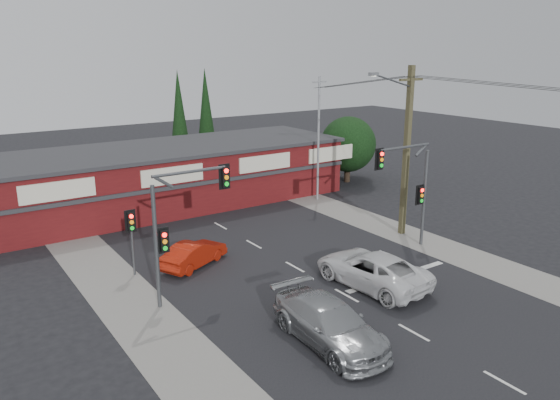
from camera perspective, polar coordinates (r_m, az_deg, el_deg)
ground at (r=26.72m, az=4.49°, el=-8.60°), size 120.00×120.00×0.00m
road_strip at (r=30.47m, az=-1.39°, el=-5.41°), size 14.00×70.00×0.01m
verge_left at (r=27.20m, az=-16.81°, el=-8.79°), size 3.00×70.00×0.02m
verge_right at (r=35.51m, az=10.23°, el=-2.55°), size 3.00×70.00×0.02m
stop_line at (r=27.90m, az=12.13°, el=-7.80°), size 6.50×0.35×0.01m
white_suv at (r=26.42m, az=9.56°, el=-7.13°), size 3.18×6.08×1.63m
silver_suv at (r=21.39m, az=5.18°, el=-12.71°), size 2.52×5.72×1.63m
red_sedan at (r=28.71m, az=-8.96°, el=-5.56°), size 4.19×2.99×1.31m
lane_dashes at (r=33.22m, az=-4.59°, el=-3.62°), size 0.12×54.45×0.01m
shop_building at (r=39.67m, az=-12.06°, el=2.47°), size 27.30×8.40×4.22m
tree_cluster at (r=46.35m, az=6.93°, el=5.54°), size 5.90×5.10×5.50m
conifer_near at (r=47.21m, az=-10.49°, el=8.74°), size 1.80×1.80×9.25m
conifer_far at (r=50.48m, az=-7.75°, el=9.30°), size 1.80×1.80×9.25m
traffic_mast_left at (r=23.82m, az=-10.59°, el=-1.77°), size 3.77×0.27×5.97m
traffic_mast_right at (r=30.65m, az=13.57°, el=2.00°), size 3.96×0.27×5.97m
pedestal_signal at (r=27.60m, az=-15.27°, el=-2.96°), size 0.55×0.27×3.38m
utility_pole at (r=32.76m, az=12.97°, el=5.49°), size 4.38×0.59×10.00m
steel_pole at (r=39.86m, az=4.04°, el=6.60°), size 1.20×0.16×9.00m
power_lines at (r=29.01m, az=21.56°, el=10.81°), size 2.01×29.00×1.22m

